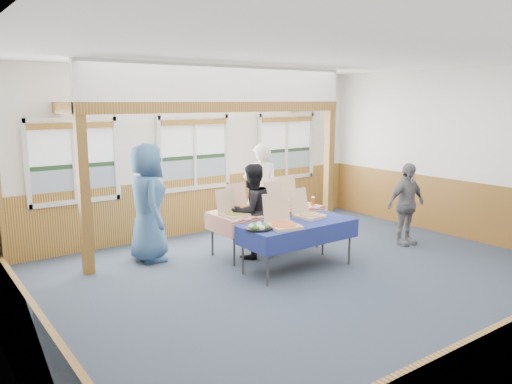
% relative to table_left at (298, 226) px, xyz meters
% --- Properties ---
extents(floor, '(8.00, 8.00, 0.00)m').
position_rel_table_left_xyz_m(floor, '(-0.21, -0.59, -0.70)').
color(floor, '#2C3848').
rests_on(floor, ground).
extents(ceiling, '(8.00, 8.00, 0.00)m').
position_rel_table_left_xyz_m(ceiling, '(-0.21, -0.59, 2.50)').
color(ceiling, white).
rests_on(ceiling, wall_back).
extents(wall_back, '(8.00, 0.00, 8.00)m').
position_rel_table_left_xyz_m(wall_back, '(-0.21, 2.91, 0.90)').
color(wall_back, silver).
rests_on(wall_back, floor).
extents(wall_right, '(0.00, 8.00, 8.00)m').
position_rel_table_left_xyz_m(wall_right, '(3.79, -0.59, 0.90)').
color(wall_right, silver).
rests_on(wall_right, floor).
extents(wainscot_back, '(7.98, 0.05, 1.10)m').
position_rel_table_left_xyz_m(wainscot_back, '(-0.21, 2.89, -0.15)').
color(wainscot_back, brown).
rests_on(wainscot_back, floor).
extents(wainscot_left, '(0.05, 6.98, 1.10)m').
position_rel_table_left_xyz_m(wainscot_left, '(-4.19, -0.59, -0.15)').
color(wainscot_left, brown).
rests_on(wainscot_left, floor).
extents(wainscot_right, '(0.05, 6.98, 1.10)m').
position_rel_table_left_xyz_m(wainscot_right, '(3.76, -0.59, -0.15)').
color(wainscot_right, brown).
rests_on(wainscot_right, floor).
extents(window_left, '(1.56, 0.10, 1.46)m').
position_rel_table_left_xyz_m(window_left, '(-2.51, 2.87, 0.98)').
color(window_left, silver).
rests_on(window_left, wall_back).
extents(window_mid, '(1.56, 0.10, 1.46)m').
position_rel_table_left_xyz_m(window_mid, '(-0.21, 2.87, 0.98)').
color(window_mid, silver).
rests_on(window_mid, wall_back).
extents(window_right, '(1.56, 0.10, 1.46)m').
position_rel_table_left_xyz_m(window_right, '(2.09, 2.87, 0.98)').
color(window_right, silver).
rests_on(window_right, wall_back).
extents(post_left, '(0.15, 0.15, 2.40)m').
position_rel_table_left_xyz_m(post_left, '(-2.71, 1.71, 0.50)').
color(post_left, brown).
rests_on(post_left, floor).
extents(post_right, '(0.15, 0.15, 2.40)m').
position_rel_table_left_xyz_m(post_right, '(2.29, 1.71, 0.50)').
color(post_right, brown).
rests_on(post_right, floor).
extents(cross_beam, '(5.15, 0.18, 0.18)m').
position_rel_table_left_xyz_m(cross_beam, '(-0.21, 1.71, 1.79)').
color(cross_beam, brown).
rests_on(cross_beam, post_left).
extents(table_left, '(1.89, 0.97, 0.76)m').
position_rel_table_left_xyz_m(table_left, '(0.00, 0.00, 0.00)').
color(table_left, '#353535').
rests_on(table_left, floor).
extents(table_right, '(2.14, 1.55, 0.76)m').
position_rel_table_left_xyz_m(table_right, '(0.17, 1.04, 0.00)').
color(table_right, '#353535').
rests_on(table_right, floor).
extents(pizza_box_a, '(0.52, 0.59, 0.47)m').
position_rel_table_left_xyz_m(pizza_box_a, '(-0.39, -0.11, 0.13)').
color(pizza_box_a, beige).
rests_on(pizza_box_a, table_left).
extents(pizza_box_b, '(0.46, 0.54, 0.44)m').
position_rel_table_left_xyz_m(pizza_box_b, '(0.34, 0.16, 0.12)').
color(pizza_box_b, beige).
rests_on(pizza_box_b, table_left).
extents(pizza_box_c, '(0.42, 0.49, 0.42)m').
position_rel_table_left_xyz_m(pizza_box_c, '(-0.58, 0.95, 0.12)').
color(pizza_box_c, beige).
rests_on(pizza_box_c, table_right).
extents(pizza_box_d, '(0.41, 0.50, 0.43)m').
position_rel_table_left_xyz_m(pizza_box_d, '(-0.18, 1.24, 0.12)').
color(pizza_box_d, beige).
rests_on(pizza_box_d, table_right).
extents(pizza_box_e, '(0.41, 0.50, 0.44)m').
position_rel_table_left_xyz_m(pizza_box_e, '(0.42, 0.97, 0.12)').
color(pizza_box_e, beige).
rests_on(pizza_box_e, table_right).
extents(pizza_box_f, '(0.51, 0.58, 0.46)m').
position_rel_table_left_xyz_m(pizza_box_f, '(0.83, 1.19, 0.13)').
color(pizza_box_f, beige).
rests_on(pizza_box_f, table_right).
extents(veggie_tray, '(0.40, 0.40, 0.09)m').
position_rel_table_left_xyz_m(veggie_tray, '(-0.75, 0.00, 0.09)').
color(veggie_tray, black).
rests_on(veggie_tray, table_left).
extents(drink_glass, '(0.07, 0.07, 0.15)m').
position_rel_table_left_xyz_m(drink_glass, '(1.02, 0.79, 0.13)').
color(drink_glass, '#964A19').
rests_on(drink_glass, table_right).
extents(woman_white, '(0.78, 0.66, 1.83)m').
position_rel_table_left_xyz_m(woman_white, '(0.57, 1.75, 0.21)').
color(woman_white, silver).
rests_on(woman_white, floor).
extents(woman_black, '(0.80, 0.63, 1.58)m').
position_rel_table_left_xyz_m(woman_black, '(-0.21, 0.93, 0.09)').
color(woman_black, black).
rests_on(woman_black, floor).
extents(man_blue, '(0.81, 1.06, 1.94)m').
position_rel_table_left_xyz_m(man_blue, '(-1.68, 1.79, 0.27)').
color(man_blue, '#32567F').
rests_on(man_blue, floor).
extents(person_grey, '(0.90, 0.42, 1.50)m').
position_rel_table_left_xyz_m(person_grey, '(2.48, -0.10, 0.05)').
color(person_grey, slate).
rests_on(person_grey, floor).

